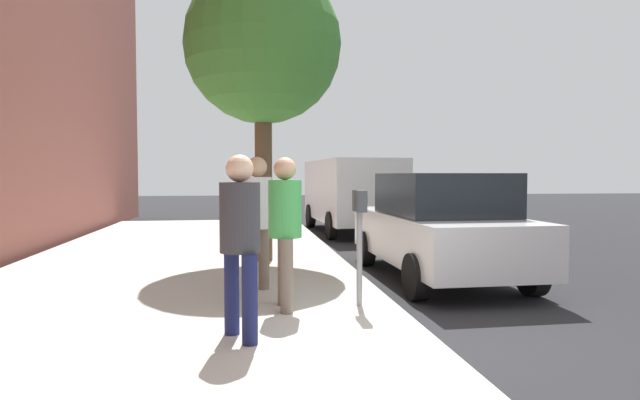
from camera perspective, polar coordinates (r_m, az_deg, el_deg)
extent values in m
plane|color=#232326|center=(5.61, 12.17, -15.48)|extent=(80.00, 80.00, 0.00)
cube|color=#B7B2A8|center=(5.39, -20.64, -15.55)|extent=(28.00, 6.00, 0.15)
cylinder|color=gray|center=(6.54, 4.25, -6.28)|extent=(0.07, 0.07, 1.15)
cube|color=#383D42|center=(6.37, 4.46, -0.14)|extent=(0.16, 0.11, 0.26)
cube|color=#383D42|center=(6.57, 4.08, -0.05)|extent=(0.16, 0.11, 0.26)
cube|color=#268C33|center=(6.38, 4.99, 0.04)|extent=(0.10, 0.01, 0.10)
cube|color=#268C33|center=(6.58, 4.59, 0.12)|extent=(0.10, 0.01, 0.10)
cylinder|color=#726656|center=(6.58, -3.90, -7.52)|extent=(0.15, 0.15, 0.86)
cylinder|color=#726656|center=(6.19, -3.59, -8.16)|extent=(0.15, 0.15, 0.86)
cylinder|color=green|center=(6.29, -3.77, -0.94)|extent=(0.39, 0.39, 0.68)
sphere|color=tan|center=(6.28, -3.78, 3.38)|extent=(0.27, 0.27, 0.27)
cylinder|color=#191E4C|center=(5.46, -9.44, -9.71)|extent=(0.15, 0.15, 0.85)
cylinder|color=#191E4C|center=(5.12, -7.54, -10.53)|extent=(0.15, 0.15, 0.85)
cylinder|color=#333338|center=(5.17, -8.58, -1.84)|extent=(0.39, 0.39, 0.67)
sphere|color=beige|center=(5.16, -8.62, 3.37)|extent=(0.27, 0.27, 0.27)
cylinder|color=#726656|center=(7.49, -6.04, -6.21)|extent=(0.15, 0.15, 0.87)
cylinder|color=#726656|center=(7.13, -7.44, -6.66)|extent=(0.15, 0.15, 0.87)
cylinder|color=silver|center=(7.23, -6.76, -0.29)|extent=(0.40, 0.40, 0.69)
sphere|color=tan|center=(7.22, -6.78, 3.54)|extent=(0.27, 0.27, 0.27)
cube|color=silver|center=(9.15, 12.49, -3.85)|extent=(4.43, 1.90, 0.76)
cube|color=black|center=(8.91, 13.01, 0.62)|extent=(2.22, 1.72, 0.68)
cylinder|color=black|center=(10.28, 4.96, -5.20)|extent=(0.66, 0.23, 0.66)
cylinder|color=black|center=(10.84, 14.00, -4.87)|extent=(0.66, 0.23, 0.66)
cylinder|color=black|center=(7.58, 10.26, -8.10)|extent=(0.66, 0.23, 0.66)
cylinder|color=black|center=(8.31, 21.80, -7.29)|extent=(0.66, 0.23, 0.66)
cube|color=silver|center=(16.09, 3.32, 1.07)|extent=(5.27, 2.20, 1.80)
cylinder|color=black|center=(17.60, -1.01, -1.72)|extent=(0.77, 0.25, 0.76)
cylinder|color=black|center=(18.01, 4.97, -1.63)|extent=(0.77, 0.25, 0.76)
cylinder|color=black|center=(14.29, 1.23, -2.76)|extent=(0.77, 0.25, 0.76)
cylinder|color=black|center=(14.79, 8.46, -2.60)|extent=(0.77, 0.25, 0.76)
cylinder|color=brown|center=(9.94, -6.07, 2.48)|extent=(0.32, 0.32, 3.11)
sphere|color=#3D7C30|center=(10.22, -6.14, 16.20)|extent=(2.88, 2.88, 2.88)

